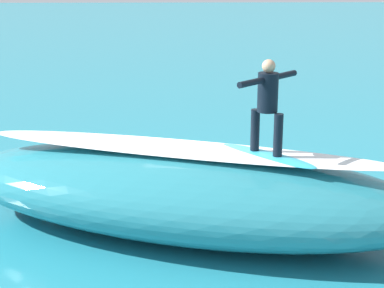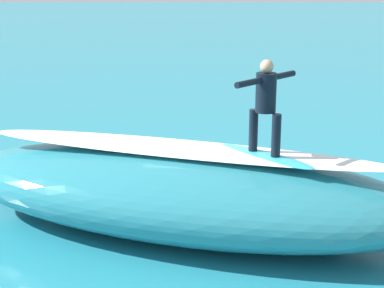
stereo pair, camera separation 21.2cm
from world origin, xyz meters
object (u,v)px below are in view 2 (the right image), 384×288
surfer_riding (266,100)px  surfboard_paddling (140,170)px  surfboard_riding (264,156)px  surfer_paddling (143,165)px  buoy_marker (27,189)px

surfer_riding → surfboard_paddling: surfer_riding is taller
surfboard_riding → surfer_paddling: 4.71m
surfboard_paddling → surfer_paddling: bearing=-180.0°
surfboard_riding → buoy_marker: 5.19m
buoy_marker → surfboard_paddling: bearing=-138.5°
buoy_marker → surfer_riding: bearing=156.7°
buoy_marker → surfer_paddling: bearing=-140.9°
surfboard_paddling → surfer_paddling: surfer_paddling is taller
surfer_riding → buoy_marker: (4.62, -1.99, -2.30)m
surfer_riding → surfer_paddling: size_ratio=1.16×
surfboard_paddling → buoy_marker: buoy_marker is taller
surfer_riding → surfboard_paddling: bearing=-13.8°
surfboard_riding → surfer_riding: (0.00, 0.00, 0.98)m
surfer_paddling → surfboard_paddling: bearing=0.0°
surfboard_paddling → surfer_riding: bearing=175.9°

